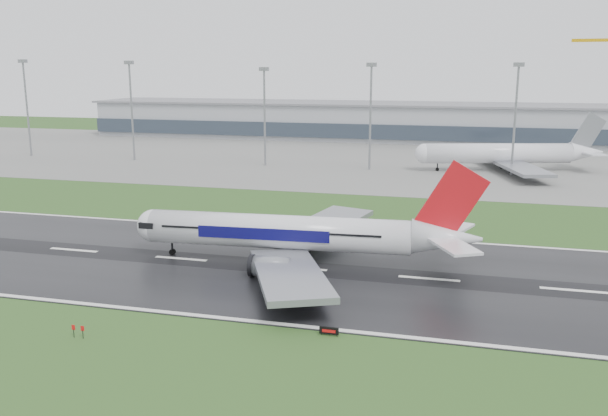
# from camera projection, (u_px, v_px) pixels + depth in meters

# --- Properties ---
(ground) EXTENTS (520.00, 520.00, 0.00)m
(ground) POSITION_uv_depth(u_px,v_px,m) (181.00, 259.00, 103.52)
(ground) COLOR #25471A
(ground) RESTS_ON ground
(runway) EXTENTS (400.00, 45.00, 0.10)m
(runway) POSITION_uv_depth(u_px,v_px,m) (181.00, 259.00, 103.51)
(runway) COLOR black
(runway) RESTS_ON ground
(apron) EXTENTS (400.00, 130.00, 0.08)m
(apron) POSITION_uv_depth(u_px,v_px,m) (336.00, 157.00, 221.61)
(apron) COLOR slate
(apron) RESTS_ON ground
(terminal) EXTENTS (240.00, 36.00, 15.00)m
(terminal) POSITION_uv_depth(u_px,v_px,m) (364.00, 122.00, 276.67)
(terminal) COLOR gray
(terminal) RESTS_ON ground
(main_airliner) EXTENTS (58.92, 56.45, 16.41)m
(main_airliner) POSITION_uv_depth(u_px,v_px,m) (302.00, 212.00, 99.83)
(main_airliner) COLOR silver
(main_airliner) RESTS_ON runway
(parked_airliner) EXTENTS (70.22, 67.44, 16.98)m
(parked_airliner) POSITION_uv_depth(u_px,v_px,m) (506.00, 143.00, 189.99)
(parked_airliner) COLOR silver
(parked_airliner) RESTS_ON apron
(runway_sign) EXTENTS (2.30, 0.74, 1.04)m
(runway_sign) POSITION_uv_depth(u_px,v_px,m) (329.00, 331.00, 73.94)
(runway_sign) COLOR black
(runway_sign) RESTS_ON ground
(floodmast_0) EXTENTS (0.64, 0.64, 32.22)m
(floodmast_0) POSITION_uv_depth(u_px,v_px,m) (27.00, 110.00, 220.22)
(floodmast_0) COLOR gray
(floodmast_0) RESTS_ON ground
(floodmast_1) EXTENTS (0.64, 0.64, 31.68)m
(floodmast_1) POSITION_uv_depth(u_px,v_px,m) (132.00, 113.00, 210.35)
(floodmast_1) COLOR gray
(floodmast_1) RESTS_ON ground
(floodmast_2) EXTENTS (0.64, 0.64, 29.61)m
(floodmast_2) POSITION_uv_depth(u_px,v_px,m) (265.00, 119.00, 199.18)
(floodmast_2) COLOR gray
(floodmast_2) RESTS_ON ground
(floodmast_3) EXTENTS (0.64, 0.64, 30.89)m
(floodmast_3) POSITION_uv_depth(u_px,v_px,m) (370.00, 119.00, 190.81)
(floodmast_3) COLOR gray
(floodmast_3) RESTS_ON ground
(floodmast_4) EXTENTS (0.64, 0.64, 30.88)m
(floodmast_4) POSITION_uv_depth(u_px,v_px,m) (515.00, 122.00, 180.61)
(floodmast_4) COLOR gray
(floodmast_4) RESTS_ON ground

